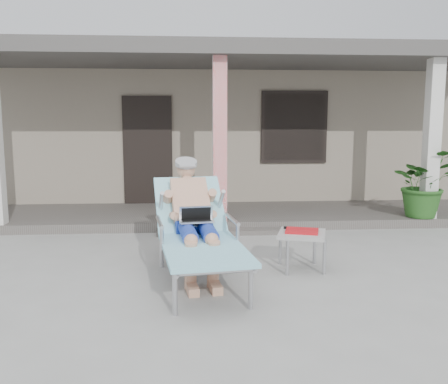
{
  "coord_description": "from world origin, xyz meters",
  "views": [
    {
      "loc": [
        -0.47,
        -5.42,
        1.73
      ],
      "look_at": [
        -0.04,
        0.6,
        0.85
      ],
      "focal_mm": 38.0,
      "sensor_mm": 36.0,
      "label": 1
    }
  ],
  "objects": [
    {
      "name": "porch_deck",
      "position": [
        0.0,
        3.0,
        0.07
      ],
      "size": [
        10.0,
        2.0,
        0.15
      ],
      "primitive_type": "cube",
      "color": "#605B56",
      "rests_on": "ground"
    },
    {
      "name": "lounger",
      "position": [
        -0.42,
        -0.19,
        0.87
      ],
      "size": [
        1.09,
        2.23,
        1.41
      ],
      "rotation": [
        0.0,
        0.0,
        0.14
      ],
      "color": "#B7B7BC",
      "rests_on": "ground"
    },
    {
      "name": "side_table",
      "position": [
        0.84,
        -0.03,
        0.41
      ],
      "size": [
        0.67,
        0.67,
        0.48
      ],
      "rotation": [
        0.0,
        0.0,
        -0.3
      ],
      "color": "#A3A39F",
      "rests_on": "ground"
    },
    {
      "name": "house",
      "position": [
        0.0,
        6.5,
        1.67
      ],
      "size": [
        10.4,
        5.4,
        3.3
      ],
      "color": "gray",
      "rests_on": "ground"
    },
    {
      "name": "ground",
      "position": [
        0.0,
        0.0,
        0.0
      ],
      "size": [
        60.0,
        60.0,
        0.0
      ],
      "primitive_type": "plane",
      "color": "#9E9E99",
      "rests_on": "ground"
    },
    {
      "name": "potted_palm",
      "position": [
        3.45,
        2.25,
        0.72
      ],
      "size": [
        1.27,
        1.19,
        1.14
      ],
      "primitive_type": "imported",
      "rotation": [
        0.0,
        0.0,
        0.35
      ],
      "color": "#26591E",
      "rests_on": "porch_deck"
    },
    {
      "name": "porch_overhang",
      "position": [
        0.0,
        2.95,
        2.79
      ],
      "size": [
        10.0,
        2.3,
        2.85
      ],
      "color": "silver",
      "rests_on": "porch_deck"
    },
    {
      "name": "porch_step",
      "position": [
        0.0,
        1.85,
        0.04
      ],
      "size": [
        2.0,
        0.3,
        0.07
      ],
      "primitive_type": "cube",
      "color": "#605B56",
      "rests_on": "ground"
    }
  ]
}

